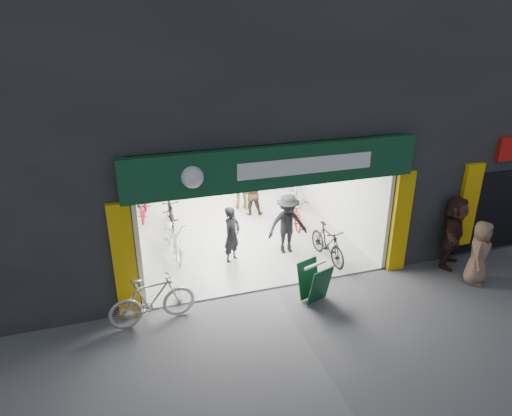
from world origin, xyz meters
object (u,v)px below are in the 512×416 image
parked_bike (152,300)px  sandwich_board (314,281)px  pedestrian_near (479,253)px  bike_left_front (173,236)px  bike_right_front (327,243)px

parked_bike → sandwich_board: (3.51, -0.28, -0.05)m
parked_bike → pedestrian_near: 7.55m
pedestrian_near → sandwich_board: (-4.00, 0.47, -0.30)m
bike_left_front → sandwich_board: bearing=-54.7°
bike_right_front → pedestrian_near: pedestrian_near is taller
bike_left_front → parked_bike: size_ratio=1.08×
bike_left_front → parked_bike: parked_bike is taller
bike_left_front → sandwich_board: 4.16m
sandwich_board → bike_left_front: bearing=110.8°
bike_right_front → sandwich_board: bike_right_front is taller
parked_bike → sandwich_board: parked_bike is taller
parked_bike → pedestrian_near: pedestrian_near is taller
pedestrian_near → sandwich_board: 4.04m
bike_left_front → pedestrian_near: size_ratio=1.23×
bike_right_front → parked_bike: bearing=-168.7°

